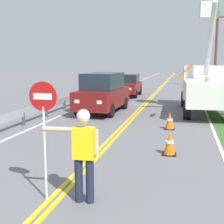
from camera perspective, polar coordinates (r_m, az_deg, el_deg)
centerline_yellow_left at (r=20.67m, az=6.24°, el=1.84°), size 0.11×110.00×0.01m
centerline_yellow_right at (r=20.65m, az=6.74°, el=1.82°), size 0.11×110.00×0.01m
edge_line_right at (r=20.55m, az=16.50°, el=1.46°), size 0.12×110.00×0.01m
edge_line_left at (r=21.38m, az=-3.14°, el=2.13°), size 0.12×110.00×0.01m
flagger_worker at (r=5.87m, az=-5.36°, el=-7.03°), size 1.09×0.26×1.83m
stop_sign_paddle at (r=5.96m, az=-12.61°, el=-0.41°), size 0.56×0.04×2.33m
utility_bucket_truck at (r=17.30m, az=16.96°, el=4.74°), size 2.67×6.89×5.74m
oncoming_suv_nearest at (r=16.36m, az=-1.68°, el=3.63°), size 2.08×4.68×2.10m
oncoming_sedan_second at (r=24.25m, az=2.86°, el=4.96°), size 1.96×4.13×1.70m
utility_pole_mid at (r=34.67m, az=18.81°, el=11.21°), size 1.80×0.28×7.84m
traffic_cone_lead at (r=9.14m, az=10.66°, el=-5.78°), size 0.40×0.40×0.70m
traffic_cone_mid at (r=12.52m, az=10.68°, el=-1.66°), size 0.40×0.40×0.70m
guardrail_left_shoulder at (r=18.68m, az=-7.54°, el=2.60°), size 0.10×32.00×0.71m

